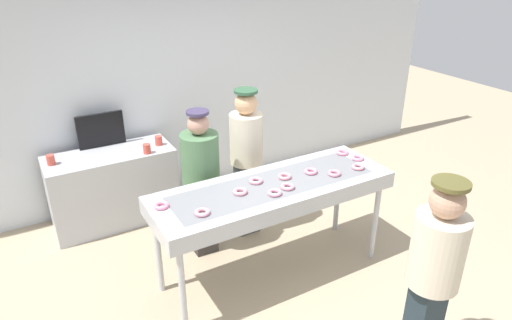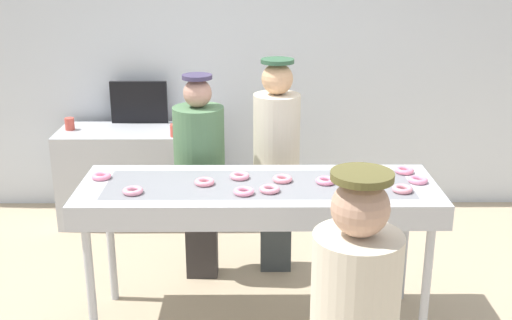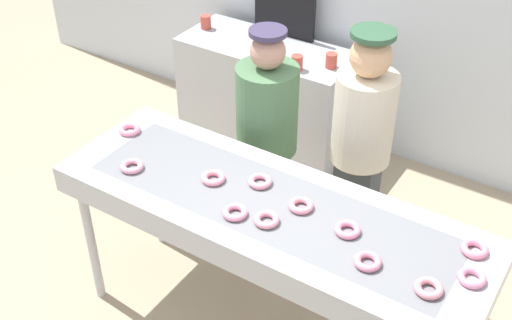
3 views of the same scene
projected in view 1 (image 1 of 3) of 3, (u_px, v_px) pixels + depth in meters
The scene contains 23 objects.
ground_plane at pixel (272, 272), 4.64m from camera, with size 16.00×16.00×0.00m, color tan.
back_wall at pixel (180, 63), 5.65m from camera, with size 8.00×0.12×3.38m, color silver.
fryer_conveyor at pixel (273, 192), 4.24m from camera, with size 2.30×0.77×1.01m.
strawberry_donut_0 at pixel (256, 181), 4.23m from camera, with size 0.13×0.13×0.03m, color pink.
strawberry_donut_1 at pixel (240, 191), 4.05m from camera, with size 0.13×0.13×0.03m, color pink.
strawberry_donut_2 at pixel (342, 152), 4.81m from camera, with size 0.13×0.13×0.03m, color pink.
strawberry_donut_3 at pixel (334, 173), 4.37m from camera, with size 0.13×0.13×0.03m, color pink.
strawberry_donut_4 at pixel (311, 171), 4.41m from camera, with size 0.13×0.13×0.03m, color pink.
strawberry_donut_5 at pixel (285, 176), 4.31m from camera, with size 0.13×0.13×0.03m, color pink.
strawberry_donut_6 at pixel (275, 193), 4.03m from camera, with size 0.13×0.13×0.03m, color pink.
strawberry_donut_7 at pixel (358, 167), 4.50m from camera, with size 0.13×0.13×0.03m, color pink.
strawberry_donut_8 at pixel (202, 212), 3.73m from camera, with size 0.13×0.13×0.03m, color pink.
strawberry_donut_9 at pixel (358, 158), 4.69m from camera, with size 0.13×0.13×0.03m, color pink.
strawberry_donut_10 at pixel (288, 187), 4.13m from camera, with size 0.13×0.13×0.03m, color pink.
strawberry_donut_11 at pixel (161, 206), 3.83m from camera, with size 0.13×0.13×0.03m, color pink.
worker_baker at pixel (201, 174), 4.58m from camera, with size 0.38×0.38×1.59m.
worker_assistant at pixel (246, 154), 4.91m from camera, with size 0.35×0.35×1.69m.
customer_waiting at pixel (434, 268), 3.21m from camera, with size 0.37×0.37×1.64m.
prep_counter at pixel (114, 188), 5.34m from camera, with size 1.41×0.60×0.88m, color #B7BABF.
paper_cup_0 at pixel (51, 160), 4.87m from camera, with size 0.08×0.08×0.11m, color #CC4C3F.
paper_cup_1 at pixel (147, 149), 5.13m from camera, with size 0.08×0.08×0.11m, color #CC4C3F.
paper_cup_2 at pixel (159, 140), 5.35m from camera, with size 0.08×0.08×0.11m, color #CC4C3F.
menu_display at pixel (101, 130), 5.26m from camera, with size 0.53×0.04×0.40m, color black.
Camera 1 is at (-1.98, -3.15, 3.00)m, focal length 32.08 mm.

